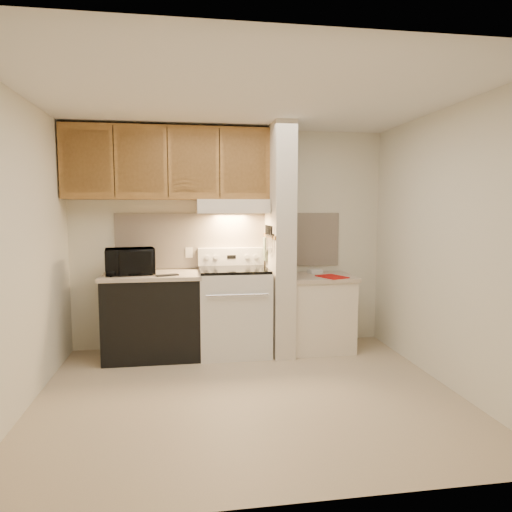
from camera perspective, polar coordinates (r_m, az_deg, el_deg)
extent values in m
plane|color=#C3AE8F|center=(4.13, -0.97, -16.87)|extent=(3.60, 3.60, 0.00)
plane|color=white|center=(3.91, -1.03, 19.22)|extent=(3.60, 3.60, 0.00)
cube|color=silver|center=(5.31, -3.20, 2.15)|extent=(3.60, 2.50, 0.02)
cube|color=silver|center=(4.00, -27.48, 0.22)|extent=(0.02, 3.00, 2.50)
cube|color=silver|center=(4.44, 22.68, 0.94)|extent=(0.02, 3.00, 2.50)
cube|color=#FFE8D1|center=(5.30, -3.19, 1.98)|extent=(2.60, 0.02, 0.63)
cube|color=silver|center=(5.08, -2.77, -7.03)|extent=(0.76, 0.65, 0.92)
cube|color=black|center=(4.77, -2.36, -7.41)|extent=(0.50, 0.01, 0.30)
cylinder|color=silver|center=(4.69, -2.32, -4.90)|extent=(0.65, 0.02, 0.02)
cube|color=black|center=(5.00, -2.79, -1.72)|extent=(0.74, 0.64, 0.03)
cube|color=silver|center=(5.27, -3.13, -0.06)|extent=(0.76, 0.08, 0.20)
cube|color=black|center=(5.23, -3.08, -0.11)|extent=(0.10, 0.01, 0.04)
cylinder|color=silver|center=(5.20, -6.15, -0.17)|extent=(0.05, 0.02, 0.05)
cylinder|color=silver|center=(5.21, -5.05, -0.15)|extent=(0.05, 0.02, 0.05)
cylinder|color=silver|center=(5.24, -1.12, -0.08)|extent=(0.05, 0.02, 0.05)
cylinder|color=silver|center=(5.26, -0.04, -0.07)|extent=(0.05, 0.02, 0.05)
cube|color=black|center=(5.09, -12.77, -7.46)|extent=(1.00, 0.63, 0.87)
cube|color=#C3B099|center=(5.00, -12.89, -2.38)|extent=(1.04, 0.67, 0.04)
cube|color=black|center=(4.79, -11.04, -2.37)|extent=(0.24, 0.15, 0.02)
cylinder|color=#21585A|center=(5.21, -15.81, -1.39)|extent=(0.10, 0.10, 0.09)
cube|color=silver|center=(5.27, -8.37, 0.43)|extent=(0.08, 0.01, 0.12)
imported|color=black|center=(4.98, -15.47, -0.64)|extent=(0.54, 0.41, 0.28)
cube|color=beige|center=(5.04, 2.97, 1.95)|extent=(0.22, 0.70, 2.50)
cube|color=olive|center=(5.01, 1.68, 2.50)|extent=(0.01, 0.70, 0.04)
cube|color=black|center=(4.96, 1.71, 2.70)|extent=(0.02, 0.42, 0.04)
cube|color=silver|center=(4.80, 1.95, 1.39)|extent=(0.01, 0.03, 0.16)
cylinder|color=black|center=(4.79, 1.96, 3.17)|extent=(0.02, 0.02, 0.10)
cube|color=silver|center=(4.88, 1.77, 1.35)|extent=(0.01, 0.04, 0.18)
cylinder|color=black|center=(4.88, 1.74, 3.23)|extent=(0.02, 0.02, 0.10)
cube|color=silver|center=(4.96, 1.60, 1.31)|extent=(0.01, 0.04, 0.20)
cylinder|color=black|center=(4.96, 1.57, 3.28)|extent=(0.02, 0.02, 0.10)
cube|color=silver|center=(5.06, 1.39, 1.62)|extent=(0.01, 0.04, 0.16)
cylinder|color=black|center=(5.05, 1.40, 3.32)|extent=(0.02, 0.02, 0.10)
cube|color=silver|center=(5.11, 1.28, 1.56)|extent=(0.01, 0.04, 0.18)
cylinder|color=black|center=(5.11, 1.26, 3.36)|extent=(0.02, 0.02, 0.10)
cube|color=slate|center=(5.19, 1.16, 0.89)|extent=(0.03, 0.11, 0.26)
cube|color=silver|center=(5.28, 7.85, -7.20)|extent=(0.70, 0.60, 0.81)
cube|color=#C3B099|center=(5.20, 7.92, -2.64)|extent=(0.74, 0.64, 0.04)
cube|color=#B9110C|center=(5.08, 9.49, -2.57)|extent=(0.33, 0.38, 0.01)
cube|color=white|center=(5.36, 7.38, -1.92)|extent=(0.18, 0.15, 0.04)
cube|color=silver|center=(5.08, -2.98, 6.21)|extent=(0.78, 0.44, 0.15)
cube|color=silver|center=(4.87, -2.73, 5.69)|extent=(0.78, 0.04, 0.06)
cube|color=olive|center=(5.12, -10.92, 11.26)|extent=(2.18, 0.33, 0.77)
cube|color=olive|center=(5.06, -20.46, 11.07)|extent=(0.46, 0.01, 0.63)
cube|color=black|center=(5.01, -17.35, 11.22)|extent=(0.01, 0.01, 0.73)
cube|color=olive|center=(4.98, -14.18, 11.34)|extent=(0.46, 0.01, 0.63)
cube|color=black|center=(4.96, -10.99, 11.44)|extent=(0.01, 0.01, 0.73)
cube|color=olive|center=(4.96, -7.78, 11.49)|extent=(0.46, 0.01, 0.63)
cube|color=black|center=(4.97, -4.57, 11.51)|extent=(0.01, 0.01, 0.73)
cube|color=olive|center=(5.00, -1.39, 11.50)|extent=(0.46, 0.01, 0.63)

